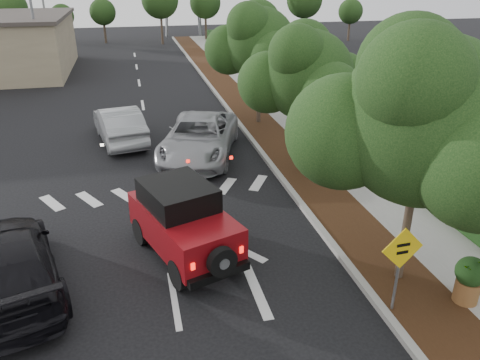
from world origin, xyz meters
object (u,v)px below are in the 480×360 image
object	(u,v)px
black_suv_oncoming	(8,264)
silver_suv_ahead	(199,137)
red_jeep	(181,219)
speed_hump_sign	(401,259)

from	to	relation	value
black_suv_oncoming	silver_suv_ahead	bearing A→B (deg)	-142.72
red_jeep	black_suv_oncoming	size ratio (longest dim) A/B	0.78
red_jeep	speed_hump_sign	bearing A→B (deg)	-59.16
black_suv_oncoming	red_jeep	bearing A→B (deg)	173.73
black_suv_oncoming	speed_hump_sign	distance (m)	9.10
speed_hump_sign	silver_suv_ahead	bearing A→B (deg)	101.42
silver_suv_ahead	speed_hump_sign	distance (m)	11.18
red_jeep	black_suv_oncoming	xyz separation A→B (m)	(-4.24, -0.76, -0.26)
red_jeep	silver_suv_ahead	xyz separation A→B (m)	(1.58, 7.17, -0.20)
red_jeep	black_suv_oncoming	world-z (taller)	red_jeep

